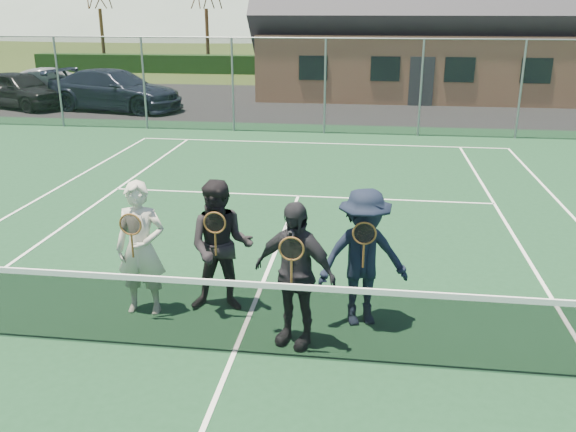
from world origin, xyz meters
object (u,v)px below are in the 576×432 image
object	(u,v)px
car_b	(54,87)
player_a	(141,248)
tennis_net	(233,314)
clubhouse	(431,6)
car_c	(115,90)
car_a	(19,89)
player_c	(294,274)
player_d	(363,258)
player_b	(221,247)

from	to	relation	value
car_b	player_a	world-z (taller)	player_a
tennis_net	clubhouse	size ratio (longest dim) A/B	0.75
car_c	clubhouse	xyz separation A→B (m)	(12.62, 6.83, 3.19)
car_a	player_a	distance (m)	19.85
clubhouse	car_c	bearing A→B (deg)	-151.56
car_b	car_c	bearing A→B (deg)	-130.12
tennis_net	player_a	distance (m)	1.72
tennis_net	player_c	size ratio (longest dim) A/B	6.49
car_a	car_b	distance (m)	1.53
player_a	player_c	distance (m)	2.15
car_b	player_a	size ratio (longest dim) A/B	2.47
car_a	player_d	bearing A→B (deg)	-116.43
player_b	player_a	bearing A→B (deg)	-168.65
car_b	tennis_net	bearing A→B (deg)	-165.30
car_a	player_c	xyz separation A→B (m)	(13.39, -16.85, 0.17)
car_c	player_b	world-z (taller)	player_b
player_a	player_c	bearing A→B (deg)	-14.29
tennis_net	player_c	xyz separation A→B (m)	(0.67, 0.36, 0.38)
car_b	player_a	bearing A→B (deg)	-167.28
car_c	player_c	distance (m)	19.20
player_a	clubhouse	bearing A→B (deg)	76.81
player_d	player_b	bearing A→B (deg)	176.00
tennis_net	car_c	bearing A→B (deg)	116.66
clubhouse	player_a	bearing A→B (deg)	-103.19
player_c	player_d	distance (m)	1.00
car_b	tennis_net	xyz separation A→B (m)	(11.87, -18.49, -0.19)
player_d	clubhouse	bearing A→B (deg)	83.72
car_b	player_c	xyz separation A→B (m)	(12.54, -18.12, 0.19)
car_a	car_b	xyz separation A→B (m)	(0.85, 1.27, -0.02)
player_d	tennis_net	bearing A→B (deg)	-146.52
tennis_net	player_c	bearing A→B (deg)	28.57
car_b	player_b	world-z (taller)	player_b
car_a	player_c	bearing A→B (deg)	-119.09
tennis_net	player_a	world-z (taller)	player_a
player_c	player_b	bearing A→B (deg)	145.35
player_d	car_b	bearing A→B (deg)	127.29
car_b	player_c	size ratio (longest dim) A/B	2.47
clubhouse	tennis_net	bearing A→B (deg)	-99.46
car_a	player_b	xyz separation A→B (m)	(12.33, -16.11, 0.17)
car_c	clubhouse	world-z (taller)	clubhouse
car_a	clubhouse	world-z (taller)	clubhouse
player_a	car_c	bearing A→B (deg)	113.88
player_b	car_b	bearing A→B (deg)	123.43
player_b	player_d	xyz separation A→B (m)	(1.86, -0.13, -0.00)
clubhouse	player_c	bearing A→B (deg)	-98.02
clubhouse	player_b	xyz separation A→B (m)	(-4.39, -22.90, -3.07)
car_a	car_b	world-z (taller)	car_a
car_a	car_c	size ratio (longest dim) A/B	0.80
player_c	car_a	bearing A→B (deg)	128.48
player_a	car_a	bearing A→B (deg)	124.72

